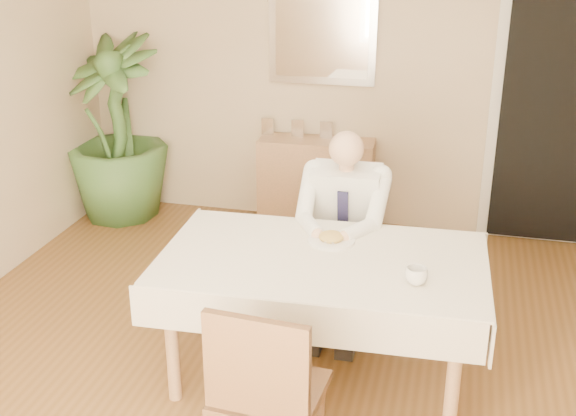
% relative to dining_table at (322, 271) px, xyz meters
% --- Properties ---
extents(room, '(5.00, 5.02, 2.60)m').
position_rel_dining_table_xyz_m(room, '(-0.22, -0.20, 0.63)').
color(room, brown).
rests_on(room, ground).
extents(doorway, '(0.96, 0.07, 2.10)m').
position_rel_dining_table_xyz_m(doorway, '(1.33, 2.26, 0.33)').
color(doorway, silver).
rests_on(doorway, ground).
extents(mirror, '(0.86, 0.04, 0.76)m').
position_rel_dining_table_xyz_m(mirror, '(-0.47, 2.27, 0.88)').
color(mirror, silver).
rests_on(mirror, room).
extents(dining_table, '(1.75, 1.08, 0.75)m').
position_rel_dining_table_xyz_m(dining_table, '(0.00, 0.00, 0.00)').
color(dining_table, '#A8774E').
rests_on(dining_table, ground).
extents(chair_far, '(0.47, 0.48, 0.89)m').
position_rel_dining_table_xyz_m(chair_far, '(0.00, 0.88, -0.17)').
color(chair_far, '#3B2515').
rests_on(chair_far, ground).
extents(chair_near, '(0.49, 0.49, 0.96)m').
position_rel_dining_table_xyz_m(chair_near, '(-0.07, -0.90, -0.13)').
color(chair_near, '#3B2515').
rests_on(chair_near, ground).
extents(seated_man, '(0.48, 0.72, 1.24)m').
position_rel_dining_table_xyz_m(seated_man, '(-0.00, 0.59, 0.02)').
color(seated_man, white).
rests_on(seated_man, ground).
extents(plate, '(0.26, 0.26, 0.02)m').
position_rel_dining_table_xyz_m(plate, '(0.01, 0.20, 0.09)').
color(plate, white).
rests_on(plate, dining_table).
extents(food, '(0.14, 0.14, 0.06)m').
position_rel_dining_table_xyz_m(food, '(0.01, 0.20, 0.11)').
color(food, olive).
rests_on(food, dining_table).
extents(knife, '(0.01, 0.13, 0.01)m').
position_rel_dining_table_xyz_m(knife, '(0.05, 0.14, 0.11)').
color(knife, silver).
rests_on(knife, dining_table).
extents(fork, '(0.01, 0.13, 0.01)m').
position_rel_dining_table_xyz_m(fork, '(-0.03, 0.14, 0.11)').
color(fork, silver).
rests_on(fork, dining_table).
extents(coffee_mug, '(0.12, 0.12, 0.09)m').
position_rel_dining_table_xyz_m(coffee_mug, '(0.50, -0.18, 0.13)').
color(coffee_mug, white).
rests_on(coffee_mug, dining_table).
extents(sideboard, '(0.95, 0.36, 0.75)m').
position_rel_dining_table_xyz_m(sideboard, '(-0.47, 2.12, -0.29)').
color(sideboard, '#A8774E').
rests_on(sideboard, ground).
extents(photo_frame_left, '(0.10, 0.02, 0.14)m').
position_rel_dining_table_xyz_m(photo_frame_left, '(-0.90, 2.17, 0.15)').
color(photo_frame_left, silver).
rests_on(photo_frame_left, sideboard).
extents(photo_frame_center, '(0.10, 0.02, 0.14)m').
position_rel_dining_table_xyz_m(photo_frame_center, '(-0.65, 2.19, 0.15)').
color(photo_frame_center, silver).
rests_on(photo_frame_center, sideboard).
extents(photo_frame_right, '(0.10, 0.02, 0.14)m').
position_rel_dining_table_xyz_m(photo_frame_right, '(-0.41, 2.19, 0.15)').
color(photo_frame_right, silver).
rests_on(photo_frame_right, sideboard).
extents(potted_palm, '(1.13, 1.13, 1.55)m').
position_rel_dining_table_xyz_m(potted_palm, '(-2.16, 1.95, 0.10)').
color(potted_palm, '#315223').
rests_on(potted_palm, ground).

